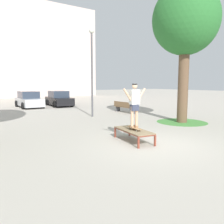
{
  "coord_description": "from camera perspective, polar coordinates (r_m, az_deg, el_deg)",
  "views": [
    {
      "loc": [
        -5.89,
        -6.08,
        2.26
      ],
      "look_at": [
        -0.28,
        2.19,
        1.0
      ],
      "focal_mm": 36.8,
      "sensor_mm": 36.0,
      "label": 1
    }
  ],
  "objects": [
    {
      "name": "ground_plane",
      "position": [
        8.76,
        9.69,
        -7.86
      ],
      "size": [
        120.0,
        120.0,
        0.0
      ],
      "primitive_type": "plane",
      "color": "#B2AA9E"
    },
    {
      "name": "building_facade",
      "position": [
        39.67,
        -25.94,
        14.11
      ],
      "size": [
        30.68,
        4.0,
        15.06
      ],
      "primitive_type": "cube",
      "color": "beige",
      "rests_on": "ground"
    },
    {
      "name": "skate_box",
      "position": [
        8.98,
        5.4,
        -4.7
      ],
      "size": [
        1.04,
        1.99,
        0.46
      ],
      "color": "brown",
      "rests_on": "ground"
    },
    {
      "name": "skateboard",
      "position": [
        8.93,
        5.52,
        -3.97
      ],
      "size": [
        0.3,
        0.82,
        0.09
      ],
      "color": "#9E754C",
      "rests_on": "skate_box"
    },
    {
      "name": "skater",
      "position": [
        8.8,
        5.59,
        2.4
      ],
      "size": [
        1.0,
        0.32,
        1.69
      ],
      "color": "tan",
      "rests_on": "skateboard"
    },
    {
      "name": "tree_near_right",
      "position": [
        14.21,
        17.8,
        20.6
      ],
      "size": [
        3.67,
        3.67,
        7.66
      ],
      "color": "brown",
      "rests_on": "ground"
    },
    {
      "name": "grass_patch_near_right",
      "position": [
        13.99,
        16.92,
        -2.41
      ],
      "size": [
        2.88,
        2.88,
        0.01
      ],
      "primitive_type": "cylinder",
      "color": "#47893D",
      "rests_on": "ground"
    },
    {
      "name": "car_silver",
      "position": [
        22.85,
        -19.93,
        2.82
      ],
      "size": [
        1.94,
        4.21,
        1.5
      ],
      "color": "#B7BABF",
      "rests_on": "ground"
    },
    {
      "name": "car_black",
      "position": [
        23.46,
        -13.06,
        3.17
      ],
      "size": [
        2.12,
        4.3,
        1.5
      ],
      "color": "black",
      "rests_on": "ground"
    },
    {
      "name": "park_bench",
      "position": [
        17.69,
        3.17,
        1.3
      ],
      "size": [
        0.45,
        2.4,
        0.83
      ],
      "color": "brown",
      "rests_on": "ground"
    },
    {
      "name": "light_post",
      "position": [
        15.59,
        -5.03,
        12.92
      ],
      "size": [
        0.36,
        0.36,
        5.83
      ],
      "color": "#4C4C51",
      "rests_on": "ground"
    }
  ]
}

